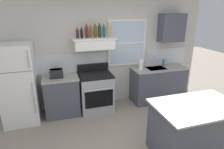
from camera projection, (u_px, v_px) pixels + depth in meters
back_wall at (103, 52)px, 4.73m from camera, size 5.40×0.11×2.70m
refrigerator at (19, 84)px, 4.00m from camera, size 0.70×0.72×1.71m
counter_left_of_stove at (62, 96)px, 4.42m from camera, size 0.79×0.63×0.91m
toaster at (56, 73)px, 4.22m from camera, size 0.30×0.20×0.19m
stove_range at (96, 92)px, 4.61m from camera, size 0.76×0.69×1.09m
range_hood_shelf at (94, 43)px, 4.32m from camera, size 0.96×0.52×0.24m
bottle_brown_stout at (77, 34)px, 4.15m from camera, size 0.06×0.06×0.23m
bottle_balsamic_dark at (82, 34)px, 4.17m from camera, size 0.06×0.06×0.24m
bottle_red_label_wine at (87, 32)px, 4.21m from camera, size 0.07×0.07×0.30m
bottle_olive_oil_square at (91, 32)px, 4.27m from camera, size 0.06×0.06×0.27m
bottle_amber_wine at (95, 32)px, 4.28m from camera, size 0.07×0.07×0.30m
bottle_dark_green_wine at (100, 31)px, 4.30m from camera, size 0.07×0.07×0.31m
bottle_blue_liqueur at (104, 32)px, 4.33m from camera, size 0.07×0.07×0.28m
bottle_champagne_gold_foil at (109, 31)px, 4.33m from camera, size 0.08×0.08×0.32m
counter_right_with_sink at (158, 84)px, 5.12m from camera, size 1.43×0.63×0.91m
sink_faucet at (154, 60)px, 4.98m from camera, size 0.03×0.17×0.28m
paper_towel_roll at (141, 64)px, 4.78m from camera, size 0.11×0.11×0.27m
dish_soap_bottle at (163, 63)px, 5.09m from camera, size 0.06×0.06×0.18m
kitchen_island at (194, 129)px, 3.18m from camera, size 1.40×0.90×0.91m
upper_cabinet_right at (172, 28)px, 4.88m from camera, size 0.64×0.32×0.70m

